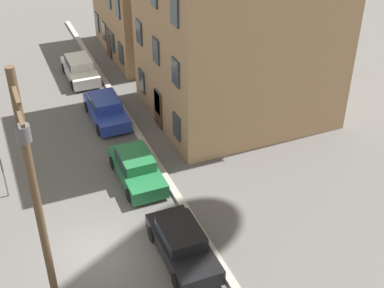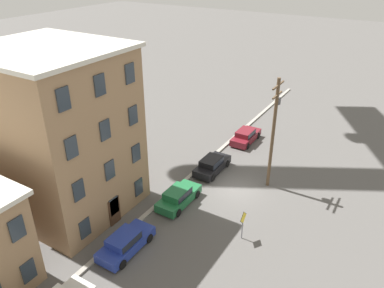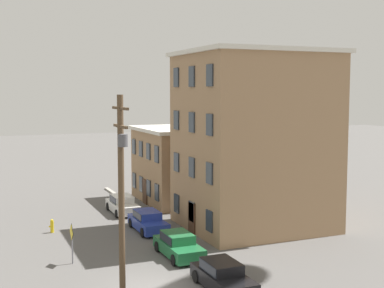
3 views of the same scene
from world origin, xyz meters
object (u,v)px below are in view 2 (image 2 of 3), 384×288
object	(u,v)px
car_maroon	(246,136)
caution_sign	(243,221)
car_black	(212,164)
utility_pole	(274,129)
car_blue	(125,242)
car_green	(178,196)

from	to	relation	value
car_maroon	caution_sign	xyz separation A→B (m)	(-14.25, -6.08, 0.84)
car_black	utility_pole	size ratio (longest dim) A/B	0.45
car_maroon	car_blue	bearing A→B (deg)	179.26
car_black	car_maroon	xyz separation A→B (m)	(7.26, -0.19, 0.00)
car_maroon	utility_pole	bearing A→B (deg)	-142.46
car_maroon	caution_sign	world-z (taller)	caution_sign
car_green	car_black	size ratio (longest dim) A/B	1.00
car_black	caution_sign	size ratio (longest dim) A/B	1.85
car_black	car_maroon	size ratio (longest dim) A/B	1.00
car_maroon	car_black	bearing A→B (deg)	178.52
car_black	utility_pole	distance (m)	7.17
car_blue	car_black	size ratio (longest dim) A/B	1.00
utility_pole	car_black	bearing A→B (deg)	96.06
car_black	car_green	bearing A→B (deg)	-179.06
car_green	caution_sign	bearing A→B (deg)	-100.12
car_maroon	car_green	bearing A→B (deg)	179.60
utility_pole	car_green	bearing A→B (deg)	140.96
car_blue	car_green	xyz separation A→B (m)	(6.41, -0.16, 0.00)
car_blue	utility_pole	xyz separation A→B (m)	(12.86, -5.39, 4.76)
car_green	utility_pole	size ratio (longest dim) A/B	0.45
car_green	caution_sign	world-z (taller)	caution_sign
caution_sign	car_maroon	bearing A→B (deg)	23.11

